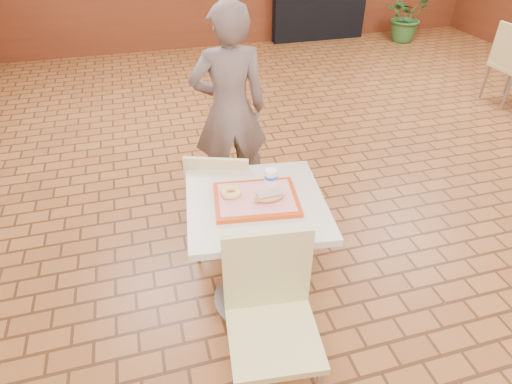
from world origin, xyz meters
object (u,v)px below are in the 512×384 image
object	(u,v)px
long_john_donut	(269,197)
chair_main_back	(221,199)
main_table	(256,237)
potted_plant	(407,16)
chair_main_front	(271,313)
serving_tray	(256,199)
chair_second_left	(511,61)
customer	(230,111)
paper_cup	(271,177)
ring_donut	(231,192)

from	to	relation	value
long_john_donut	chair_main_back	bearing A→B (deg)	107.39
main_table	potted_plant	size ratio (longest dim) A/B	0.96
chair_main_front	serving_tray	world-z (taller)	chair_main_front
long_john_donut	chair_second_left	distance (m)	4.25
customer	paper_cup	bearing A→B (deg)	91.79
long_john_donut	paper_cup	distance (m)	0.16
chair_main_front	chair_main_back	xyz separation A→B (m)	(-0.03, 1.00, -0.04)
ring_donut	long_john_donut	xyz separation A→B (m)	(0.18, -0.10, 0.01)
chair_main_back	paper_cup	bearing A→B (deg)	140.30
serving_tray	chair_second_left	world-z (taller)	chair_second_left
main_table	long_john_donut	size ratio (longest dim) A/B	4.62
paper_cup	chair_main_back	bearing A→B (deg)	119.95
main_table	ring_donut	distance (m)	0.33
chair_main_front	serving_tray	bearing A→B (deg)	88.85
chair_main_back	ring_donut	bearing A→B (deg)	107.82
paper_cup	main_table	bearing A→B (deg)	-138.43
chair_main_front	paper_cup	xyz separation A→B (m)	(0.19, 0.62, 0.34)
long_john_donut	potted_plant	bearing A→B (deg)	51.17
serving_tray	potted_plant	distance (m)	6.26
chair_main_back	serving_tray	bearing A→B (deg)	122.70
chair_second_left	chair_main_front	bearing A→B (deg)	124.81
customer	potted_plant	distance (m)	5.35
ring_donut	long_john_donut	bearing A→B (deg)	-28.95
main_table	paper_cup	bearing A→B (deg)	41.57
main_table	chair_main_front	world-z (taller)	chair_main_front
chair_main_back	paper_cup	distance (m)	0.57
customer	long_john_donut	world-z (taller)	customer
chair_main_back	main_table	bearing A→B (deg)	122.70
chair_main_front	customer	bearing A→B (deg)	90.43
chair_main_front	paper_cup	world-z (taller)	chair_main_front
main_table	potted_plant	xyz separation A→B (m)	(3.97, 4.82, -0.12)
chair_main_front	chair_main_back	bearing A→B (deg)	98.64
serving_tray	ring_donut	size ratio (longest dim) A/B	3.89
main_table	paper_cup	xyz separation A→B (m)	(0.11, 0.10, 0.32)
chair_main_front	main_table	bearing A→B (deg)	88.85
ring_donut	potted_plant	distance (m)	6.30
customer	serving_tray	bearing A→B (deg)	86.09
chair_second_left	chair_main_back	bearing A→B (deg)	113.22
serving_tray	potted_plant	size ratio (longest dim) A/B	0.55
paper_cup	serving_tray	bearing A→B (deg)	-138.43
chair_main_back	long_john_donut	xyz separation A→B (m)	(0.16, -0.52, 0.35)
ring_donut	paper_cup	distance (m)	0.24
serving_tray	ring_donut	distance (m)	0.14
ring_donut	paper_cup	size ratio (longest dim) A/B	1.30
chair_main_front	long_john_donut	distance (m)	0.59
main_table	customer	bearing A→B (deg)	84.27
ring_donut	chair_second_left	bearing A→B (deg)	29.04
chair_main_front	serving_tray	size ratio (longest dim) A/B	2.06
paper_cup	chair_second_left	bearing A→B (deg)	30.08
chair_main_back	ring_donut	distance (m)	0.55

